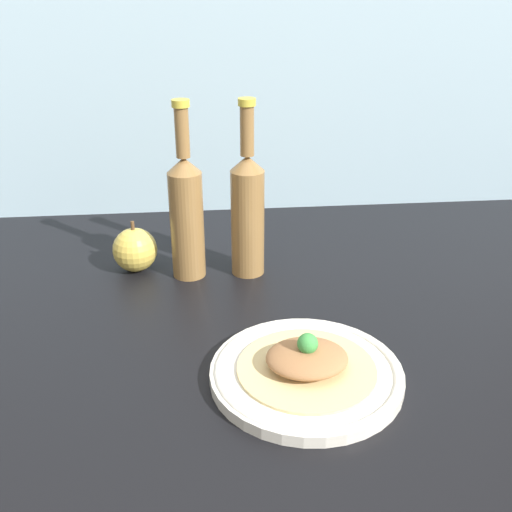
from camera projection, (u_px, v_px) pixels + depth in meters
ground_plane at (244, 339)px, 95.47cm from camera, size 180.00×110.00×4.00cm
wall_backsplash at (222, 29)px, 125.28cm from camera, size 180.00×3.00×80.00cm
plate at (306, 373)px, 82.32cm from camera, size 26.63×26.63×2.03cm
plated_food at (307, 360)px, 81.40cm from camera, size 19.21×19.21×5.68cm
cider_bottle_left at (186, 212)px, 106.05cm from camera, size 6.06×6.06×32.09cm
cider_bottle_right at (248, 210)px, 107.01cm from camera, size 6.06×6.06×32.09cm
apple at (135, 250)px, 111.30cm from camera, size 8.25×8.25×9.82cm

